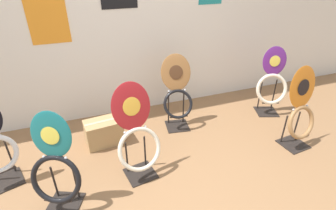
{
  "coord_description": "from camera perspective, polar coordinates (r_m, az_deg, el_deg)",
  "views": [
    {
      "loc": [
        -0.67,
        -1.28,
        1.9
      ],
      "look_at": [
        0.15,
        0.96,
        0.55
      ],
      "focal_mm": 28.0,
      "sensor_mm": 36.0,
      "label": 1
    }
  ],
  "objects": [
    {
      "name": "storage_box",
      "position": [
        3.11,
        -13.76,
        -5.76
      ],
      "size": [
        0.43,
        0.29,
        0.3
      ],
      "color": "tan",
      "rests_on": "ground_plane"
    },
    {
      "name": "toilet_seat_display_orange_sun",
      "position": [
        3.2,
        26.93,
        -1.71
      ],
      "size": [
        0.4,
        0.3,
        0.93
      ],
      "color": "black",
      "rests_on": "ground_plane"
    },
    {
      "name": "wall_back",
      "position": [
        3.37,
        -8.78,
        18.93
      ],
      "size": [
        8.0,
        0.07,
        2.6
      ],
      "color": "silver",
      "rests_on": "ground_plane"
    },
    {
      "name": "toilet_seat_display_teal_sax",
      "position": [
        2.35,
        -23.31,
        -12.71
      ],
      "size": [
        0.46,
        0.37,
        0.91
      ],
      "color": "black",
      "rests_on": "ground_plane"
    },
    {
      "name": "toilet_seat_display_purple_note",
      "position": [
        3.76,
        21.65,
        4.08
      ],
      "size": [
        0.45,
        0.36,
        0.92
      ],
      "color": "black",
      "rests_on": "ground_plane"
    },
    {
      "name": "toilet_seat_display_woodgrain",
      "position": [
        3.2,
        1.99,
        2.5
      ],
      "size": [
        0.42,
        0.4,
        0.91
      ],
      "color": "black",
      "rests_on": "ground_plane"
    },
    {
      "name": "toilet_seat_display_crimson_swirl",
      "position": [
        2.48,
        -6.76,
        -7.01
      ],
      "size": [
        0.45,
        0.38,
        0.95
      ],
      "color": "black",
      "rests_on": "ground_plane"
    }
  ]
}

